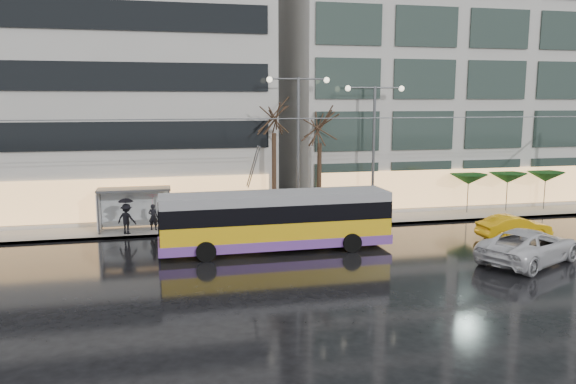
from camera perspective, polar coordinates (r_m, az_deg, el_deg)
name	(u,v)px	position (r m, az deg, el deg)	size (l,w,h in m)	color
ground	(311,277)	(25.26, 2.39, -8.58)	(140.00, 140.00, 0.00)	black
sidewalk	(287,213)	(38.88, -0.09, -2.10)	(80.00, 10.00, 0.15)	gray
kerb	(305,228)	(34.17, 1.71, -3.70)	(80.00, 0.10, 0.15)	slate
building_left	(12,50)	(43.45, -26.23, 12.84)	(34.00, 14.00, 22.00)	#AEACA6
building_right	(479,39)	(49.44, 18.81, 14.49)	(32.00, 14.00, 25.00)	#AEACA6
trolleybus	(276,222)	(29.15, -1.23, -3.10)	(11.97, 4.70, 5.53)	gold
catenary	(293,162)	(32.17, 0.51, 3.05)	(42.24, 5.12, 7.00)	#595B60
bus_shelter	(128,200)	(34.45, -15.96, -0.75)	(4.20, 1.60, 2.51)	#595B60
street_lamp_near	(298,129)	(35.04, 1.04, 6.41)	(3.96, 0.36, 9.03)	#595B60
street_lamp_far	(374,133)	(36.56, 8.72, 5.99)	(3.96, 0.36, 8.53)	#595B60
tree_a	(274,111)	(34.88, -1.45, 8.19)	(3.20, 3.20, 8.40)	black
tree_b	(320,122)	(35.79, 3.25, 7.11)	(3.20, 3.20, 7.70)	black
parasol_a	(468,179)	(40.11, 17.86, 1.24)	(2.50, 2.50, 2.65)	#595B60
parasol_b	(508,178)	(41.71, 21.42, 1.34)	(2.50, 2.50, 2.65)	#595B60
parasol_c	(546,177)	(43.45, 24.71, 1.42)	(2.50, 2.50, 2.65)	#595B60
taxi_b	(514,227)	(34.15, 21.97, -3.35)	(1.43, 4.11, 1.35)	#EBA70C
sedan_silver	(530,246)	(29.52, 23.33, -5.05)	(2.74, 5.94, 1.65)	silver
pedestrian_a	(153,206)	(34.04, -13.58, -1.35)	(1.21, 1.23, 2.19)	black
pedestrian_b	(215,211)	(34.43, -7.43, -1.91)	(1.19, 1.16, 1.93)	black
pedestrian_c	(126,215)	(33.50, -16.09, -2.24)	(1.31, 1.10, 2.11)	black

